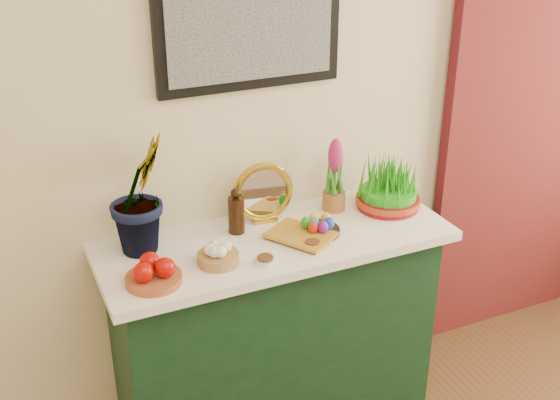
% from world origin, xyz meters
% --- Properties ---
extents(sideboard, '(1.30, 0.45, 0.85)m').
position_xyz_m(sideboard, '(-0.13, 2.00, 0.42)').
color(sideboard, '#12331A').
rests_on(sideboard, ground).
extents(tablecloth, '(1.40, 0.55, 0.04)m').
position_xyz_m(tablecloth, '(-0.13, 2.00, 0.87)').
color(tablecloth, white).
rests_on(tablecloth, sideboard).
extents(hyacinth_green, '(0.39, 0.39, 0.60)m').
position_xyz_m(hyacinth_green, '(-0.62, 2.12, 1.19)').
color(hyacinth_green, '#2F7A1F').
rests_on(hyacinth_green, tablecloth).
extents(apple_bowl, '(0.21, 0.21, 0.10)m').
position_xyz_m(apple_bowl, '(-0.66, 1.87, 0.93)').
color(apple_bowl, '#9D4927').
rests_on(apple_bowl, tablecloth).
extents(garlic_basket, '(0.17, 0.17, 0.09)m').
position_xyz_m(garlic_basket, '(-0.41, 1.90, 0.93)').
color(garlic_basket, '#A68143').
rests_on(garlic_basket, tablecloth).
extents(vinegar_cruet, '(0.07, 0.07, 0.19)m').
position_xyz_m(vinegar_cruet, '(-0.26, 2.10, 0.97)').
color(vinegar_cruet, black).
rests_on(vinegar_cruet, tablecloth).
extents(mirror, '(0.26, 0.09, 0.25)m').
position_xyz_m(mirror, '(-0.12, 2.15, 1.01)').
color(mirror, gold).
rests_on(mirror, tablecloth).
extents(book, '(0.27, 0.29, 0.03)m').
position_xyz_m(book, '(-0.13, 1.90, 0.91)').
color(book, '#B67B1F').
rests_on(book, tablecloth).
extents(spice_dish_left, '(0.07, 0.07, 0.03)m').
position_xyz_m(spice_dish_left, '(-0.25, 1.83, 0.90)').
color(spice_dish_left, silver).
rests_on(spice_dish_left, tablecloth).
extents(spice_dish_right, '(0.07, 0.07, 0.03)m').
position_xyz_m(spice_dish_right, '(-0.04, 1.86, 0.90)').
color(spice_dish_right, silver).
rests_on(spice_dish_right, tablecloth).
extents(egg_plate, '(0.23, 0.23, 0.07)m').
position_xyz_m(egg_plate, '(0.03, 1.96, 0.92)').
color(egg_plate, black).
rests_on(egg_plate, tablecloth).
extents(hyacinth_pink, '(0.10, 0.10, 0.32)m').
position_xyz_m(hyacinth_pink, '(0.19, 2.12, 1.03)').
color(hyacinth_pink, '#9C5B2F').
rests_on(hyacinth_pink, tablecloth).
extents(wheatgrass_sabzeh, '(0.27, 0.27, 0.22)m').
position_xyz_m(wheatgrass_sabzeh, '(0.41, 2.04, 0.99)').
color(wheatgrass_sabzeh, maroon).
rests_on(wheatgrass_sabzeh, tablecloth).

